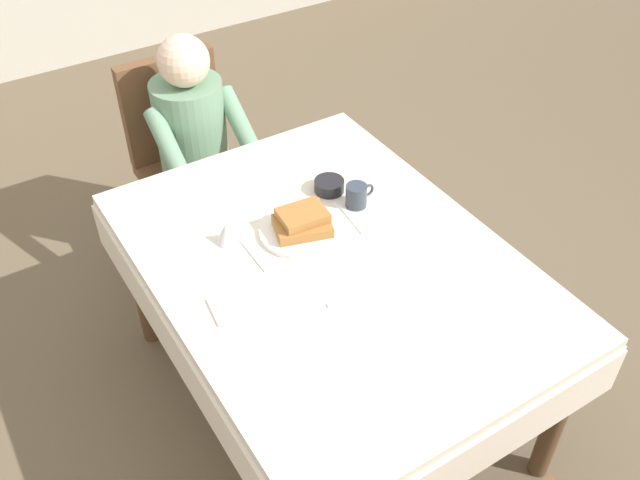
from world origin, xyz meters
name	(u,v)px	position (x,y,z in m)	size (l,w,h in m)	color
ground_plane	(328,397)	(0.00, 0.00, 0.00)	(14.00, 14.00, 0.00)	brown
dining_table_main	(330,279)	(0.00, 0.00, 0.65)	(1.12, 1.52, 0.74)	silver
chair_diner	(185,148)	(-0.03, 1.17, 0.53)	(0.44, 0.45, 0.93)	brown
diner_person	(195,138)	(-0.03, 1.01, 0.67)	(0.40, 0.43, 1.12)	gray
plate_breakfast	(300,231)	(-0.01, 0.17, 0.75)	(0.28, 0.28, 0.02)	white
breakfast_stack	(302,222)	(-0.01, 0.16, 0.79)	(0.22, 0.18, 0.07)	#A36B33
cup_coffee	(357,195)	(0.24, 0.19, 0.78)	(0.11, 0.08, 0.08)	#333D4C
bowl_butter	(329,186)	(0.20, 0.32, 0.76)	(0.11, 0.11, 0.04)	black
syrup_pitcher	(227,233)	(-0.24, 0.26, 0.78)	(0.08, 0.08, 0.07)	silver
fork_left_of_plate	(254,255)	(-0.20, 0.15, 0.74)	(0.18, 0.01, 0.01)	silver
knife_right_of_plate	(349,217)	(0.18, 0.15, 0.74)	(0.20, 0.01, 0.01)	silver
spoon_near_edge	(350,300)	(-0.05, -0.19, 0.74)	(0.15, 0.01, 0.01)	silver
napkin_folded	(239,304)	(-0.35, -0.03, 0.74)	(0.17, 0.12, 0.01)	white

